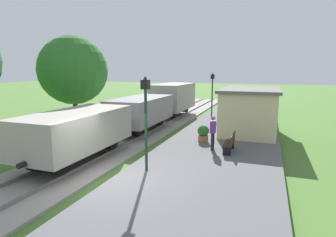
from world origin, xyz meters
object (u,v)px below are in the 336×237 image
object	(u,v)px
bench_down_platform	(247,112)
tree_trackside_far	(73,70)
person_waiting	(213,131)
bench_near_hut	(230,143)
lamp_post_near	(146,106)
station_hut	(250,110)
lamp_post_far	(212,87)
freight_train	(145,110)
potted_planter	(203,133)

from	to	relation	value
bench_down_platform	tree_trackside_far	world-z (taller)	tree_trackside_far
person_waiting	tree_trackside_far	world-z (taller)	tree_trackside_far
bench_near_hut	bench_down_platform	xyz separation A→B (m)	(0.00, 10.44, 0.00)
bench_near_hut	lamp_post_near	world-z (taller)	lamp_post_near
station_hut	bench_down_platform	distance (m)	5.47
station_hut	lamp_post_near	size ratio (longest dim) A/B	1.57
bench_near_hut	lamp_post_near	distance (m)	5.03
station_hut	tree_trackside_far	distance (m)	11.38
station_hut	lamp_post_near	xyz separation A→B (m)	(-3.30, -8.72, 1.15)
bench_near_hut	lamp_post_far	world-z (taller)	lamp_post_far
bench_down_platform	freight_train	bearing A→B (deg)	-133.36
lamp_post_near	lamp_post_far	xyz separation A→B (m)	(0.00, 13.14, 0.00)
bench_down_platform	tree_trackside_far	distance (m)	13.98
lamp_post_near	potted_planter	bearing A→B (deg)	78.18
lamp_post_near	bench_near_hut	bearing A→B (deg)	52.84
freight_train	potted_planter	bearing A→B (deg)	-26.04
lamp_post_near	lamp_post_far	world-z (taller)	same
potted_planter	lamp_post_far	xyz separation A→B (m)	(-1.09, 7.93, 2.08)
bench_down_platform	lamp_post_near	distance (m)	14.51
bench_near_hut	lamp_post_far	size ratio (longest dim) A/B	0.41
bench_down_platform	tree_trackside_far	bearing A→B (deg)	-136.65
person_waiting	freight_train	bearing A→B (deg)	-35.24
freight_train	lamp_post_near	distance (m)	8.33
bench_down_platform	lamp_post_near	bearing A→B (deg)	-101.11
lamp_post_far	tree_trackside_far	size ratio (longest dim) A/B	0.59
bench_near_hut	lamp_post_near	xyz separation A→B (m)	(-2.77, -3.65, 2.08)
station_hut	freight_train	bearing A→B (deg)	-169.41
potted_planter	tree_trackside_far	bearing A→B (deg)	-177.05
bench_near_hut	bench_down_platform	world-z (taller)	same
person_waiting	potted_planter	distance (m)	1.72
bench_down_platform	person_waiting	bearing A→B (deg)	-94.85
person_waiting	tree_trackside_far	bearing A→B (deg)	-7.36
bench_near_hut	person_waiting	bearing A→B (deg)	173.43
tree_trackside_far	station_hut	bearing A→B (deg)	20.76
potted_planter	lamp_post_far	world-z (taller)	lamp_post_far
station_hut	tree_trackside_far	world-z (taller)	tree_trackside_far
freight_train	bench_near_hut	xyz separation A→B (m)	(6.27, -3.80, -0.78)
freight_train	potted_planter	size ratio (longest dim) A/B	21.18
freight_train	station_hut	size ratio (longest dim) A/B	3.34
station_hut	bench_near_hut	size ratio (longest dim) A/B	3.87
station_hut	potted_planter	xyz separation A→B (m)	(-2.21, -3.51, -0.93)
bench_down_platform	lamp_post_far	distance (m)	3.59
bench_near_hut	lamp_post_far	bearing A→B (deg)	106.26
tree_trackside_far	lamp_post_near	bearing A→B (deg)	-34.01
freight_train	bench_down_platform	bearing A→B (deg)	46.64
station_hut	lamp_post_far	xyz separation A→B (m)	(-3.30, 4.42, 1.15)
person_waiting	lamp_post_far	distance (m)	9.71
bench_down_platform	lamp_post_near	xyz separation A→B (m)	(-2.77, -14.09, 2.08)
station_hut	potted_planter	size ratio (longest dim) A/B	6.33
freight_train	potted_planter	distance (m)	5.17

